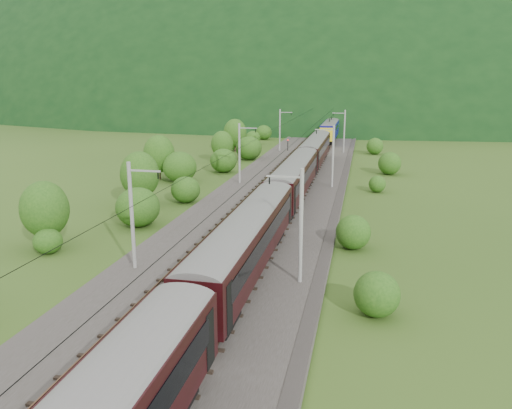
# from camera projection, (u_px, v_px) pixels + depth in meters

# --- Properties ---
(ground) EXTENTS (600.00, 600.00, 0.00)m
(ground) POSITION_uv_depth(u_px,v_px,m) (215.00, 278.00, 36.12)
(ground) COLOR #2D4B17
(ground) RESTS_ON ground
(railbed) EXTENTS (14.00, 220.00, 0.30)m
(railbed) POSITION_uv_depth(u_px,v_px,m) (247.00, 235.00, 45.55)
(railbed) COLOR #38332D
(railbed) RESTS_ON ground
(track_left) EXTENTS (2.40, 220.00, 0.27)m
(track_left) POSITION_uv_depth(u_px,v_px,m) (221.00, 231.00, 45.99)
(track_left) COLOR brown
(track_left) RESTS_ON railbed
(track_right) EXTENTS (2.40, 220.00, 0.27)m
(track_right) POSITION_uv_depth(u_px,v_px,m) (272.00, 234.00, 45.00)
(track_right) COLOR brown
(track_right) RESTS_ON railbed
(catenary_left) EXTENTS (2.54, 192.28, 8.00)m
(catenary_left) POSITION_uv_depth(u_px,v_px,m) (240.00, 152.00, 66.58)
(catenary_left) COLOR gray
(catenary_left) RESTS_ON railbed
(catenary_right) EXTENTS (2.54, 192.28, 8.00)m
(catenary_right) POSITION_uv_depth(u_px,v_px,m) (332.00, 155.00, 64.04)
(catenary_right) COLOR gray
(catenary_right) RESTS_ON railbed
(overhead_wires) EXTENTS (4.83, 198.00, 0.03)m
(overhead_wires) POSITION_uv_depth(u_px,v_px,m) (246.00, 160.00, 43.84)
(overhead_wires) COLOR black
(overhead_wires) RESTS_ON ground
(mountain_main) EXTENTS (504.00, 360.00, 244.00)m
(mountain_main) POSITION_uv_depth(u_px,v_px,m) (349.00, 104.00, 282.31)
(mountain_main) COLOR black
(mountain_main) RESTS_ON ground
(mountain_ridge) EXTENTS (336.00, 280.00, 132.00)m
(mountain_ridge) POSITION_uv_depth(u_px,v_px,m) (175.00, 99.00, 345.07)
(mountain_ridge) COLOR black
(mountain_ridge) RESTS_ON ground
(train) EXTENTS (3.08, 171.83, 5.36)m
(train) POSITION_uv_depth(u_px,v_px,m) (246.00, 234.00, 34.48)
(train) COLOR black
(train) RESTS_ON ground
(hazard_post_near) EXTENTS (0.15, 0.15, 1.42)m
(hazard_post_near) POSITION_uv_depth(u_px,v_px,m) (296.00, 163.00, 78.82)
(hazard_post_near) COLOR red
(hazard_post_near) RESTS_ON railbed
(hazard_post_far) EXTENTS (0.16, 0.16, 1.47)m
(hazard_post_far) POSITION_uv_depth(u_px,v_px,m) (303.00, 157.00, 85.08)
(hazard_post_far) COLOR red
(hazard_post_far) RESTS_ON railbed
(signal) EXTENTS (0.24, 0.24, 2.17)m
(signal) POSITION_uv_depth(u_px,v_px,m) (288.00, 144.00, 97.51)
(signal) COLOR black
(signal) RESTS_ON railbed
(vegetation_left) EXTENTS (12.91, 144.66, 6.44)m
(vegetation_left) POSITION_uv_depth(u_px,v_px,m) (166.00, 173.00, 62.01)
(vegetation_left) COLOR #204C14
(vegetation_left) RESTS_ON ground
(vegetation_right) EXTENTS (7.51, 109.38, 3.05)m
(vegetation_right) POSITION_uv_depth(u_px,v_px,m) (383.00, 225.00, 44.43)
(vegetation_right) COLOR #204C14
(vegetation_right) RESTS_ON ground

